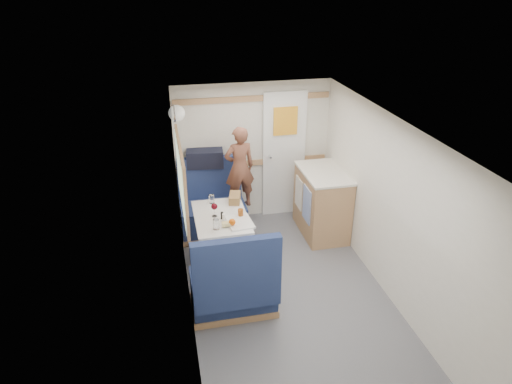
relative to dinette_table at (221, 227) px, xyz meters
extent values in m
plane|color=#515156|center=(0.65, -1.00, -0.57)|extent=(4.50, 4.50, 0.00)
plane|color=silver|center=(0.65, -1.00, 1.43)|extent=(4.50, 4.50, 0.00)
cube|color=silver|center=(0.65, 1.25, 0.43)|extent=(2.20, 0.02, 2.00)
cube|color=silver|center=(-0.45, -1.00, 0.43)|extent=(0.02, 4.50, 2.00)
cube|color=silver|center=(1.75, -1.00, 0.43)|extent=(0.02, 4.50, 2.00)
cube|color=#986E44|center=(0.65, 1.23, 0.28)|extent=(2.15, 0.02, 0.08)
cube|color=#986E44|center=(0.65, 1.23, 1.21)|extent=(2.15, 0.02, 0.08)
cube|color=#AEBFA2|center=(-0.43, 0.00, 0.68)|extent=(0.04, 1.30, 0.72)
cube|color=white|center=(1.10, 1.22, 0.36)|extent=(0.62, 0.04, 1.86)
cube|color=orange|center=(1.10, 1.19, 0.88)|extent=(0.34, 0.03, 0.40)
cylinder|color=silver|center=(0.88, 1.17, 0.38)|extent=(0.04, 0.10, 0.04)
cube|color=white|center=(0.00, 0.00, 0.13)|extent=(0.62, 0.92, 0.04)
cylinder|color=silver|center=(0.00, 0.00, -0.22)|extent=(0.08, 0.08, 0.66)
cylinder|color=silver|center=(0.00, 0.00, -0.55)|extent=(0.36, 0.36, 0.03)
cube|color=#17234A|center=(0.00, 0.80, -0.34)|extent=(0.88, 0.50, 0.45)
cube|color=#17234A|center=(0.00, 1.08, 0.08)|extent=(0.88, 0.10, 0.80)
cube|color=#986E44|center=(0.00, 0.80, -0.53)|extent=(0.90, 0.52, 0.08)
cube|color=#17234A|center=(0.00, -0.80, -0.34)|extent=(0.88, 0.50, 0.45)
cube|color=#17234A|center=(0.00, -1.08, 0.08)|extent=(0.88, 0.10, 0.80)
cube|color=#986E44|center=(0.00, -0.80, -0.53)|extent=(0.90, 0.52, 0.08)
cube|color=#986E44|center=(0.00, 1.12, 0.31)|extent=(0.90, 0.14, 0.04)
sphere|color=white|center=(-0.39, 0.85, 1.18)|extent=(0.20, 0.20, 0.20)
cube|color=#986E44|center=(1.47, 0.55, -0.12)|extent=(0.54, 0.90, 0.90)
cube|color=silver|center=(1.47, 0.55, 0.34)|extent=(0.56, 0.92, 0.03)
cube|color=#5972B2|center=(1.19, 0.37, -0.02)|extent=(0.01, 0.30, 0.48)
cube|color=silver|center=(1.19, 0.73, -0.02)|extent=(0.01, 0.28, 0.44)
imported|color=brown|center=(0.36, 0.73, 0.44)|extent=(0.44, 0.32, 1.11)
cube|color=black|center=(-0.05, 1.12, 0.45)|extent=(0.52, 0.28, 0.24)
cube|color=white|center=(0.19, -0.20, 0.16)|extent=(0.30, 0.38, 0.02)
sphere|color=#E9570A|center=(0.09, -0.27, 0.21)|extent=(0.08, 0.08, 0.08)
cube|color=#F5E28D|center=(0.03, -0.26, 0.19)|extent=(0.11, 0.07, 0.04)
cylinder|color=white|center=(-0.07, 0.01, 0.16)|extent=(0.06, 0.06, 0.01)
cylinder|color=white|center=(-0.07, 0.01, 0.21)|extent=(0.01, 0.01, 0.10)
sphere|color=#4A0711|center=(-0.07, 0.01, 0.28)|extent=(0.08, 0.08, 0.08)
cylinder|color=white|center=(-0.09, -0.29, 0.21)|extent=(0.07, 0.07, 0.12)
cylinder|color=white|center=(-0.06, 0.35, 0.21)|extent=(0.07, 0.07, 0.11)
cylinder|color=#934815|center=(0.22, -0.07, 0.20)|extent=(0.06, 0.06, 0.10)
cylinder|color=black|center=(0.01, -0.07, 0.20)|extent=(0.03, 0.03, 0.09)
cylinder|color=white|center=(0.02, -0.12, 0.20)|extent=(0.04, 0.04, 0.09)
cube|color=olive|center=(0.22, 0.33, 0.20)|extent=(0.19, 0.27, 0.10)
camera|label=1|loc=(-0.59, -4.69, 2.76)|focal=32.00mm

